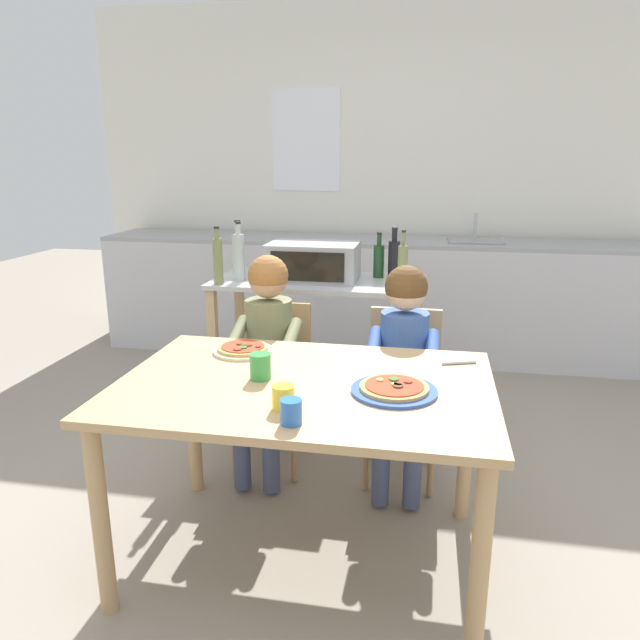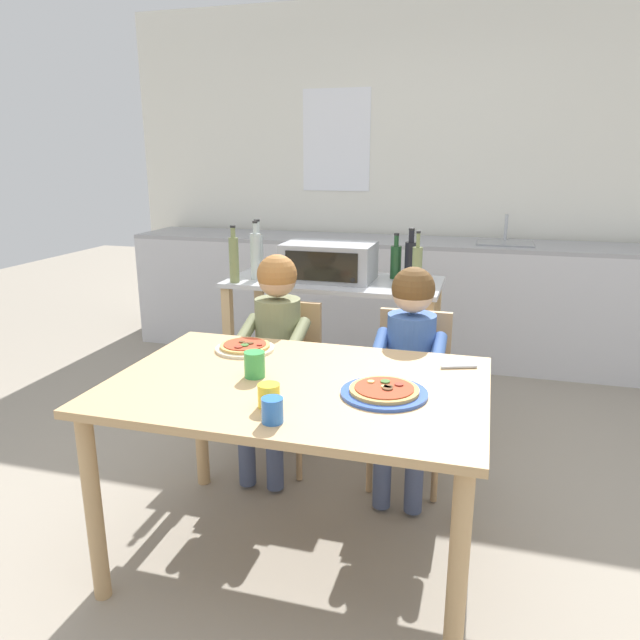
{
  "view_description": "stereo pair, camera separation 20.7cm",
  "coord_description": "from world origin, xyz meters",
  "px_view_note": "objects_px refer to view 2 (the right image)",
  "views": [
    {
      "loc": [
        0.42,
        -1.95,
        1.53
      ],
      "look_at": [
        0.0,
        0.3,
        0.89
      ],
      "focal_mm": 33.17,
      "sensor_mm": 36.0,
      "label": 1
    },
    {
      "loc": [
        0.63,
        -1.9,
        1.53
      ],
      "look_at": [
        0.0,
        0.3,
        0.89
      ],
      "focal_mm": 33.17,
      "sensor_mm": 36.0,
      "label": 2
    }
  ],
  "objects_px": {
    "bottle_dark_olive_oil": "(234,258)",
    "child_in_blue_striped_shirt": "(409,353)",
    "dining_chair_right": "(411,384)",
    "drinking_cup_blue": "(272,410)",
    "toaster_oven": "(329,262)",
    "bottle_brown_beer": "(396,261)",
    "drinking_cup_yellow": "(269,396)",
    "bottle_clear_vinegar": "(256,255)",
    "kitchen_island_cart": "(334,328)",
    "bottle_tall_green_wine": "(258,251)",
    "pizza_plate_blue_rimmed": "(384,391)",
    "pizza_plate_cream": "(245,347)",
    "dining_table": "(298,405)",
    "child_in_olive_shirt": "(274,339)",
    "drinking_cup_green": "(255,364)",
    "bottle_slim_sauce": "(411,260)",
    "dining_chair_left": "(283,371)",
    "serving_spoon": "(459,367)",
    "bottle_squat_spirits": "(417,266)"
  },
  "relations": [
    {
      "from": "kitchen_island_cart",
      "to": "bottle_tall_green_wine",
      "type": "xyz_separation_m",
      "value": [
        -0.51,
        0.14,
        0.4
      ]
    },
    {
      "from": "pizza_plate_cream",
      "to": "drinking_cup_green",
      "type": "bearing_deg",
      "value": -60.54
    },
    {
      "from": "bottle_slim_sauce",
      "to": "bottle_dark_olive_oil",
      "type": "bearing_deg",
      "value": -161.9
    },
    {
      "from": "drinking_cup_blue",
      "to": "child_in_olive_shirt",
      "type": "bearing_deg",
      "value": 109.95
    },
    {
      "from": "bottle_clear_vinegar",
      "to": "pizza_plate_blue_rimmed",
      "type": "bearing_deg",
      "value": -51.73
    },
    {
      "from": "toaster_oven",
      "to": "drinking_cup_yellow",
      "type": "height_order",
      "value": "toaster_oven"
    },
    {
      "from": "kitchen_island_cart",
      "to": "pizza_plate_cream",
      "type": "height_order",
      "value": "kitchen_island_cart"
    },
    {
      "from": "bottle_dark_olive_oil",
      "to": "child_in_olive_shirt",
      "type": "relative_size",
      "value": 0.29
    },
    {
      "from": "bottle_brown_beer",
      "to": "drinking_cup_yellow",
      "type": "relative_size",
      "value": 3.27
    },
    {
      "from": "bottle_tall_green_wine",
      "to": "dining_chair_left",
      "type": "xyz_separation_m",
      "value": [
        0.38,
        -0.64,
        -0.5
      ]
    },
    {
      "from": "kitchen_island_cart",
      "to": "toaster_oven",
      "type": "height_order",
      "value": "toaster_oven"
    },
    {
      "from": "drinking_cup_green",
      "to": "kitchen_island_cart",
      "type": "bearing_deg",
      "value": 91.01
    },
    {
      "from": "pizza_plate_blue_rimmed",
      "to": "serving_spoon",
      "type": "distance_m",
      "value": 0.41
    },
    {
      "from": "bottle_clear_vinegar",
      "to": "dining_table",
      "type": "relative_size",
      "value": 0.24
    },
    {
      "from": "bottle_brown_beer",
      "to": "child_in_olive_shirt",
      "type": "bearing_deg",
      "value": -121.34
    },
    {
      "from": "bottle_brown_beer",
      "to": "serving_spoon",
      "type": "distance_m",
      "value": 1.19
    },
    {
      "from": "drinking_cup_green",
      "to": "bottle_squat_spirits",
      "type": "bearing_deg",
      "value": 68.84
    },
    {
      "from": "serving_spoon",
      "to": "dining_table",
      "type": "bearing_deg",
      "value": -152.03
    },
    {
      "from": "toaster_oven",
      "to": "bottle_brown_beer",
      "type": "distance_m",
      "value": 0.38
    },
    {
      "from": "child_in_blue_striped_shirt",
      "to": "drinking_cup_green",
      "type": "distance_m",
      "value": 0.8
    },
    {
      "from": "dining_table",
      "to": "child_in_olive_shirt",
      "type": "relative_size",
      "value": 1.27
    },
    {
      "from": "child_in_blue_striped_shirt",
      "to": "pizza_plate_blue_rimmed",
      "type": "xyz_separation_m",
      "value": [
        0.0,
        -0.66,
        0.08
      ]
    },
    {
      "from": "dining_chair_right",
      "to": "drinking_cup_green",
      "type": "height_order",
      "value": "drinking_cup_green"
    },
    {
      "from": "bottle_dark_olive_oil",
      "to": "drinking_cup_green",
      "type": "distance_m",
      "value": 1.19
    },
    {
      "from": "bottle_dark_olive_oil",
      "to": "child_in_blue_striped_shirt",
      "type": "relative_size",
      "value": 0.3
    },
    {
      "from": "bottle_clear_vinegar",
      "to": "drinking_cup_blue",
      "type": "relative_size",
      "value": 4.14
    },
    {
      "from": "bottle_slim_sauce",
      "to": "child_in_olive_shirt",
      "type": "relative_size",
      "value": 0.28
    },
    {
      "from": "pizza_plate_blue_rimmed",
      "to": "drinking_cup_yellow",
      "type": "height_order",
      "value": "drinking_cup_yellow"
    },
    {
      "from": "child_in_olive_shirt",
      "to": "serving_spoon",
      "type": "distance_m",
      "value": 0.94
    },
    {
      "from": "pizza_plate_cream",
      "to": "dining_table",
      "type": "bearing_deg",
      "value": -41.0
    },
    {
      "from": "bottle_tall_green_wine",
      "to": "drinking_cup_green",
      "type": "distance_m",
      "value": 1.5
    },
    {
      "from": "bottle_dark_olive_oil",
      "to": "drinking_cup_yellow",
      "type": "distance_m",
      "value": 1.47
    },
    {
      "from": "kitchen_island_cart",
      "to": "dining_table",
      "type": "relative_size",
      "value": 0.88
    },
    {
      "from": "bottle_slim_sauce",
      "to": "bottle_brown_beer",
      "type": "height_order",
      "value": "bottle_slim_sauce"
    },
    {
      "from": "bottle_slim_sauce",
      "to": "drinking_cup_blue",
      "type": "bearing_deg",
      "value": -96.47
    },
    {
      "from": "toaster_oven",
      "to": "drinking_cup_green",
      "type": "xyz_separation_m",
      "value": [
        0.05,
        -1.25,
        -0.17
      ]
    },
    {
      "from": "drinking_cup_green",
      "to": "drinking_cup_blue",
      "type": "xyz_separation_m",
      "value": [
        0.2,
        -0.35,
        -0.01
      ]
    },
    {
      "from": "bottle_dark_olive_oil",
      "to": "bottle_clear_vinegar",
      "type": "xyz_separation_m",
      "value": [
        0.08,
        0.11,
        0.0
      ]
    },
    {
      "from": "bottle_squat_spirits",
      "to": "child_in_blue_striped_shirt",
      "type": "distance_m",
      "value": 0.62
    },
    {
      "from": "dining_table",
      "to": "drinking_cup_green",
      "type": "distance_m",
      "value": 0.22
    },
    {
      "from": "toaster_oven",
      "to": "bottle_brown_beer",
      "type": "xyz_separation_m",
      "value": [
        0.35,
        0.14,
        -0.0
      ]
    },
    {
      "from": "toaster_oven",
      "to": "drinking_cup_yellow",
      "type": "xyz_separation_m",
      "value": [
        0.2,
        -1.49,
        -0.18
      ]
    },
    {
      "from": "bottle_clear_vinegar",
      "to": "child_in_olive_shirt",
      "type": "bearing_deg",
      "value": -60.53
    },
    {
      "from": "dining_chair_right",
      "to": "drinking_cup_blue",
      "type": "bearing_deg",
      "value": -105.05
    },
    {
      "from": "kitchen_island_cart",
      "to": "dining_chair_left",
      "type": "relative_size",
      "value": 1.46
    },
    {
      "from": "drinking_cup_yellow",
      "to": "bottle_brown_beer",
      "type": "bearing_deg",
      "value": 84.58
    },
    {
      "from": "dining_chair_left",
      "to": "toaster_oven",
      "type": "bearing_deg",
      "value": 78.19
    },
    {
      "from": "bottle_clear_vinegar",
      "to": "child_in_olive_shirt",
      "type": "distance_m",
      "value": 0.67
    },
    {
      "from": "kitchen_island_cart",
      "to": "drinking_cup_blue",
      "type": "distance_m",
      "value": 1.63
    },
    {
      "from": "drinking_cup_yellow",
      "to": "serving_spoon",
      "type": "distance_m",
      "value": 0.79
    }
  ]
}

